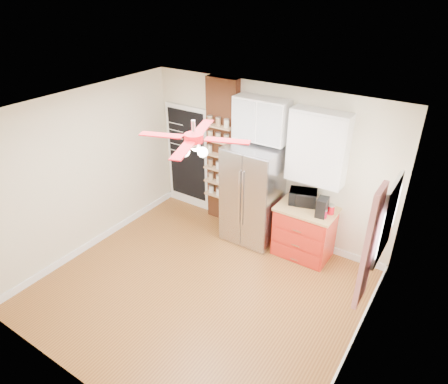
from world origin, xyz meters
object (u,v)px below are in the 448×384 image
Objects in this scene: toaster_oven at (303,197)px; pantry_jar_oats at (210,149)px; red_cabinet at (304,231)px; ceiling_fan at (194,138)px; coffee_maker at (322,207)px; fridge at (253,195)px; canister_left at (323,214)px.

toaster_oven is 3.41× the size of pantry_jar_oats.
ceiling_fan reaches higher than red_cabinet.
ceiling_fan is 4.64× the size of coffee_maker.
red_cabinet is at bearing -3.42° from pantry_jar_oats.
fridge is at bearing 172.60° from coffee_maker.
coffee_maker is at bearing 145.05° from canister_left.
coffee_maker is 0.10m from canister_left.
red_cabinet is 0.66m from coffee_maker.
pantry_jar_oats is (-1.05, 1.80, -0.99)m from ceiling_fan.
canister_left is (0.32, -0.12, 0.51)m from red_cabinet.
pantry_jar_oats is at bearing 169.17° from coffee_maker.
ceiling_fan is at bearing -59.71° from pantry_jar_oats.
fridge reaches higher than coffee_maker.
fridge is 0.87m from toaster_oven.
ceiling_fan reaches higher than canister_left.
toaster_oven is (-0.12, 0.09, 0.57)m from red_cabinet.
red_cabinet is 2.75m from ceiling_fan.
ceiling_fan is 2.47m from canister_left.
ceiling_fan reaches higher than pantry_jar_oats.
red_cabinet is 0.59m from toaster_oven.
canister_left is (0.04, -0.03, -0.09)m from coffee_maker.
coffee_maker is at bearing -18.60° from red_cabinet.
toaster_oven is at bearing 150.09° from coffee_maker.
canister_left is at bearing -3.23° from fridge.
pantry_jar_oats is at bearing 174.00° from canister_left.
red_cabinet is at bearing 155.89° from coffee_maker.
red_cabinet is (0.97, 0.05, -0.42)m from fridge.
toaster_oven is 1.44× the size of coffee_maker.
ceiling_fan is 2.39m from toaster_oven.
toaster_oven is 0.43m from coffee_maker.
ceiling_fan is at bearing -132.36° from coffee_maker.
toaster_oven is 1.89m from pantry_jar_oats.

